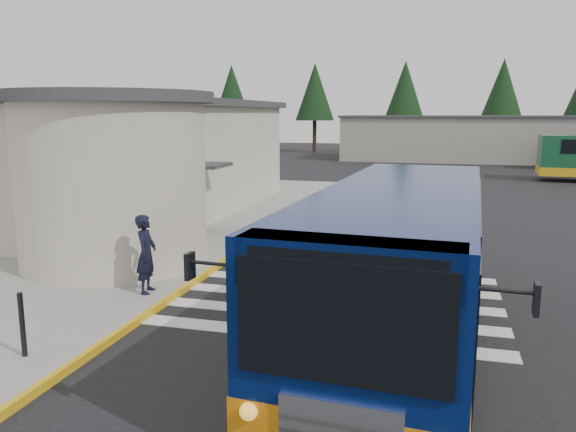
% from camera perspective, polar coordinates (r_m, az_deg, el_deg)
% --- Properties ---
extents(ground, '(140.00, 140.00, 0.00)m').
position_cam_1_polar(ground, '(14.29, 6.76, -7.47)').
color(ground, black).
rests_on(ground, ground).
extents(sidewalk, '(10.00, 34.00, 0.15)m').
position_cam_1_polar(sidewalk, '(21.04, -16.54, -1.82)').
color(sidewalk, gray).
rests_on(sidewalk, ground).
extents(curb_strip, '(0.12, 34.00, 0.16)m').
position_cam_1_polar(curb_strip, '(18.95, -3.65, -2.71)').
color(curb_strip, gold).
rests_on(curb_strip, ground).
extents(station_building, '(12.70, 18.70, 4.80)m').
position_cam_1_polar(station_building, '(24.10, -17.00, 5.65)').
color(station_building, beige).
rests_on(station_building, ground).
extents(crosswalk, '(8.00, 5.35, 0.01)m').
position_cam_1_polar(crosswalk, '(13.62, 4.16, -8.30)').
color(crosswalk, silver).
rests_on(crosswalk, ground).
extents(depot_building, '(26.40, 8.40, 4.20)m').
position_cam_1_polar(depot_building, '(55.68, 19.42, 7.46)').
color(depot_building, gray).
rests_on(depot_building, ground).
extents(tree_line, '(58.40, 4.40, 10.00)m').
position_cam_1_polar(tree_line, '(63.68, 19.41, 11.95)').
color(tree_line, black).
rests_on(tree_line, ground).
extents(transit_bus, '(3.90, 10.79, 3.00)m').
position_cam_1_polar(transit_bus, '(10.95, 11.26, -5.32)').
color(transit_bus, '#06164D').
rests_on(transit_bus, ground).
extents(pedestrian_a, '(0.56, 0.76, 1.88)m').
position_cam_1_polar(pedestrian_a, '(13.71, -14.20, -3.75)').
color(pedestrian_a, black).
rests_on(pedestrian_a, sidewalk).
extents(pedestrian_b, '(0.87, 0.98, 1.68)m').
position_cam_1_polar(pedestrian_b, '(16.05, -16.60, -2.19)').
color(pedestrian_b, black).
rests_on(pedestrian_b, sidewalk).
extents(bollard, '(0.09, 0.09, 1.16)m').
position_cam_1_polar(bollard, '(11.00, -25.38, -9.94)').
color(bollard, black).
rests_on(bollard, sidewalk).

